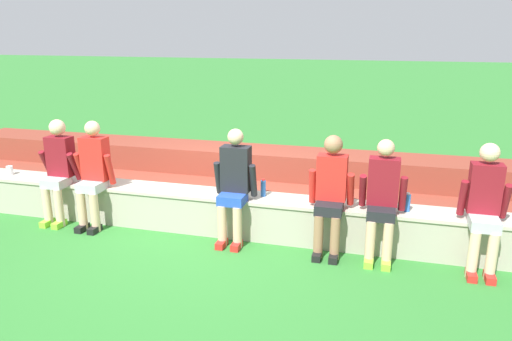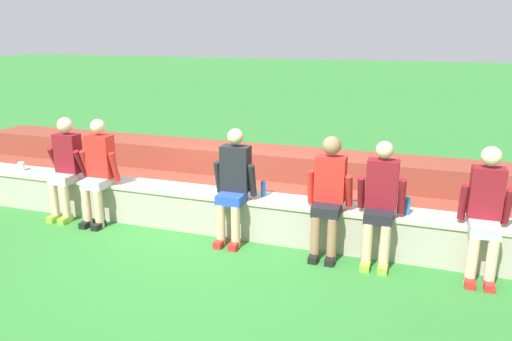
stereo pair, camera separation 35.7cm
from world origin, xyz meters
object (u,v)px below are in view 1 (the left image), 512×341
(water_bottle_near_left, at_px, (263,188))
(person_far_left, at_px, (58,168))
(person_left_of_center, at_px, (93,172))
(person_far_right, at_px, (382,197))
(person_right_of_center, at_px, (331,191))
(water_bottle_mid_left, at_px, (407,203))
(plastic_cup_left_end, at_px, (10,170))
(person_center, at_px, (234,183))
(person_rightmost_edge, at_px, (485,205))

(water_bottle_near_left, bearing_deg, person_far_left, -174.78)
(person_left_of_center, relative_size, person_far_right, 1.02)
(person_far_left, bearing_deg, person_left_of_center, -3.51)
(person_right_of_center, xyz_separation_m, water_bottle_mid_left, (0.87, 0.19, -0.12))
(person_left_of_center, bearing_deg, person_far_left, 176.49)
(person_left_of_center, bearing_deg, water_bottle_mid_left, 3.13)
(water_bottle_mid_left, relative_size, plastic_cup_left_end, 1.74)
(water_bottle_mid_left, bearing_deg, person_center, -174.71)
(person_right_of_center, height_order, water_bottle_mid_left, person_right_of_center)
(person_right_of_center, relative_size, person_far_right, 1.01)
(person_left_of_center, distance_m, person_far_right, 3.71)
(person_left_of_center, xyz_separation_m, person_center, (1.95, 0.03, -0.00))
(person_far_left, xyz_separation_m, person_left_of_center, (0.56, -0.03, -0.00))
(person_right_of_center, xyz_separation_m, plastic_cup_left_end, (-4.68, 0.21, -0.16))
(person_far_left, distance_m, person_rightmost_edge, 5.34)
(person_far_right, bearing_deg, person_rightmost_edge, 0.55)
(person_left_of_center, bearing_deg, person_rightmost_edge, 0.28)
(person_right_of_center, relative_size, person_rightmost_edge, 1.00)
(person_left_of_center, xyz_separation_m, person_right_of_center, (3.13, 0.02, -0.00))
(person_left_of_center, height_order, water_bottle_mid_left, person_left_of_center)
(person_far_right, xyz_separation_m, water_bottle_mid_left, (0.29, 0.21, -0.11))
(person_far_left, relative_size, person_center, 1.00)
(person_left_of_center, distance_m, water_bottle_near_left, 2.27)
(person_center, xyz_separation_m, water_bottle_near_left, (0.30, 0.26, -0.12))
(person_rightmost_edge, bearing_deg, person_right_of_center, 179.94)
(person_far_left, bearing_deg, person_rightmost_edge, -0.12)
(water_bottle_near_left, xyz_separation_m, plastic_cup_left_end, (-3.81, -0.06, -0.04))
(person_far_left, xyz_separation_m, water_bottle_mid_left, (4.56, 0.18, -0.13))
(person_left_of_center, height_order, person_rightmost_edge, person_left_of_center)
(person_left_of_center, relative_size, water_bottle_near_left, 6.22)
(water_bottle_mid_left, distance_m, plastic_cup_left_end, 5.55)
(person_far_right, height_order, plastic_cup_left_end, person_far_right)
(person_far_left, bearing_deg, plastic_cup_left_end, 168.63)
(plastic_cup_left_end, bearing_deg, person_right_of_center, -2.56)
(person_center, bearing_deg, person_left_of_center, -179.16)
(water_bottle_near_left, bearing_deg, water_bottle_mid_left, -2.40)
(person_left_of_center, height_order, person_center, person_left_of_center)
(person_far_right, xyz_separation_m, person_rightmost_edge, (1.07, 0.01, 0.01))
(person_far_left, height_order, person_far_right, person_far_left)
(person_right_of_center, distance_m, person_far_right, 0.58)
(person_center, distance_m, person_right_of_center, 1.18)
(person_center, distance_m, water_bottle_near_left, 0.42)
(person_left_of_center, bearing_deg, water_bottle_near_left, 7.38)
(person_far_left, height_order, water_bottle_mid_left, person_far_left)
(person_far_right, bearing_deg, person_far_left, 179.71)
(person_left_of_center, relative_size, person_center, 1.01)
(person_far_left, height_order, person_right_of_center, person_far_left)
(person_left_of_center, bearing_deg, person_center, 0.84)
(person_center, height_order, person_rightmost_edge, person_center)
(person_far_right, bearing_deg, person_left_of_center, -179.80)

